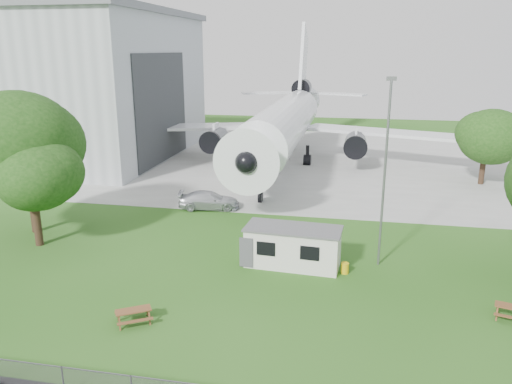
% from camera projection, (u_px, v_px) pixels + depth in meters
% --- Properties ---
extents(ground, '(160.00, 160.00, 0.00)m').
position_uv_depth(ground, '(236.00, 297.00, 28.59)').
color(ground, '#3E7027').
extents(concrete_apron, '(120.00, 46.00, 0.03)m').
position_uv_depth(concrete_apron, '(303.00, 159.00, 64.44)').
color(concrete_apron, '#B7B7B2').
rests_on(concrete_apron, ground).
extents(hangar, '(43.00, 31.00, 18.55)m').
position_uv_depth(hangar, '(21.00, 82.00, 66.95)').
color(hangar, '#B2B7BC').
rests_on(hangar, ground).
extents(airliner, '(46.36, 47.73, 17.69)m').
position_uv_depth(airliner, '(286.00, 120.00, 61.34)').
color(airliner, white).
rests_on(airliner, ground).
extents(site_cabin, '(6.84, 3.13, 2.62)m').
position_uv_depth(site_cabin, '(293.00, 247.00, 32.45)').
color(site_cabin, silver).
rests_on(site_cabin, ground).
extents(picnic_west, '(2.32, 2.22, 0.76)m').
position_uv_depth(picnic_west, '(134.00, 323.00, 25.89)').
color(picnic_west, brown).
rests_on(picnic_west, ground).
extents(picnic_east, '(2.14, 1.93, 0.76)m').
position_uv_depth(picnic_east, '(512.00, 320.00, 26.19)').
color(picnic_east, brown).
rests_on(picnic_east, ground).
extents(lamp_mast, '(0.16, 0.16, 12.00)m').
position_uv_depth(lamp_mast, '(384.00, 176.00, 31.28)').
color(lamp_mast, slate).
rests_on(lamp_mast, ground).
extents(tree_west_big, '(9.58, 9.58, 11.94)m').
position_uv_depth(tree_west_big, '(25.00, 141.00, 36.91)').
color(tree_west_big, '#382619').
rests_on(tree_west_big, ground).
extents(tree_west_small, '(6.10, 6.10, 8.34)m').
position_uv_depth(tree_west_small, '(31.00, 174.00, 34.77)').
color(tree_west_small, '#382619').
rests_on(tree_west_small, ground).
extents(tree_far_apron, '(6.72, 6.72, 8.73)m').
position_uv_depth(tree_far_apron, '(487.00, 134.00, 51.06)').
color(tree_far_apron, '#382619').
rests_on(tree_far_apron, ground).
extents(car_apron_van, '(5.65, 3.08, 1.55)m').
position_uv_depth(car_apron_van, '(209.00, 200.00, 44.21)').
color(car_apron_van, silver).
rests_on(car_apron_van, ground).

